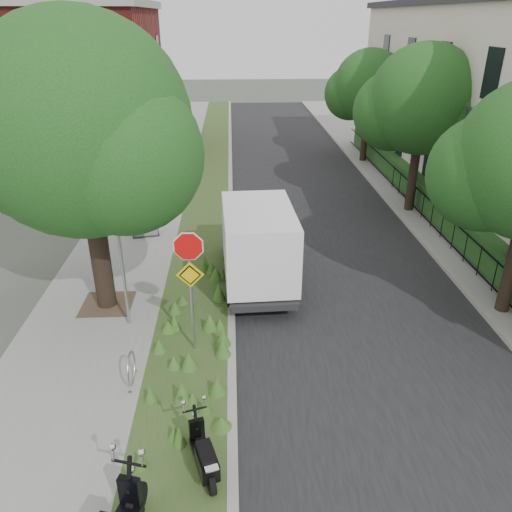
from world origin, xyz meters
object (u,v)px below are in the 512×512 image
Objects in this scene: sign_assembly at (190,268)px; utility_cabinet at (144,219)px; scooter_near at (205,460)px; box_truck at (257,240)px.

utility_cabinet is at bearing 107.47° from sign_assembly.
sign_assembly is 4.21m from scooter_near.
box_truck is (1.27, 7.28, 0.96)m from scooter_near.
utility_cabinet reaches higher than scooter_near.
scooter_near is at bearing -76.18° from utility_cabinet.
scooter_near is at bearing -99.93° from box_truck.
scooter_near is 11.30m from utility_cabinet.
utility_cabinet is at bearing 137.11° from box_truck.
box_truck is at bearing -42.89° from utility_cabinet.
box_truck is 3.79× the size of utility_cabinet.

